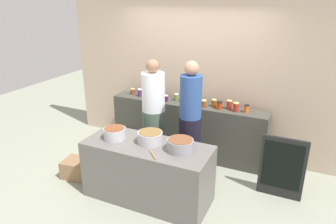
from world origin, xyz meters
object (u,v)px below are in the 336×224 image
object	(u,v)px
preserve_jar_11	(236,107)
bread_crate	(79,168)
preserve_jar_3	(157,96)
preserve_jar_9	(219,105)
cooking_pot_right	(180,145)
wooden_spoon	(153,155)
preserve_jar_2	(148,93)
preserve_jar_4	(166,98)
preserve_jar_5	(176,97)
cooking_pot_center	(150,137)
cook_in_cap	(190,128)
preserve_jar_12	(247,109)
preserve_jar_7	(204,104)
preserve_jar_8	(214,103)
chalkboard_sign	(282,168)
preserve_jar_6	(183,99)
preserve_jar_0	(133,91)
cooking_pot_left	(115,133)
preserve_jar_1	(140,93)
cook_with_tongs	(154,120)
preserve_jar_10	(229,105)

from	to	relation	value
preserve_jar_11	bread_crate	distance (m)	2.62
preserve_jar_3	preserve_jar_9	world-z (taller)	preserve_jar_3
cooking_pot_right	wooden_spoon	size ratio (longest dim) A/B	1.47
preserve_jar_2	preserve_jar_4	xyz separation A→B (m)	(0.40, -0.10, -0.02)
preserve_jar_2	preserve_jar_5	bearing A→B (deg)	0.93
cooking_pot_center	cook_in_cap	xyz separation A→B (m)	(0.32, 0.64, -0.06)
preserve_jar_12	cook_in_cap	distance (m)	0.97
preserve_jar_7	preserve_jar_8	xyz separation A→B (m)	(0.14, 0.08, 0.00)
chalkboard_sign	preserve_jar_3	bearing A→B (deg)	164.77
preserve_jar_7	preserve_jar_12	size ratio (longest dim) A/B	0.94
preserve_jar_6	wooden_spoon	bearing A→B (deg)	-80.10
preserve_jar_0	preserve_jar_4	size ratio (longest dim) A/B	0.98
cooking_pot_left	chalkboard_sign	world-z (taller)	cooking_pot_left
preserve_jar_1	preserve_jar_9	world-z (taller)	preserve_jar_1
cooking_pot_right	chalkboard_sign	size ratio (longest dim) A/B	0.37
preserve_jar_4	preserve_jar_8	world-z (taller)	preserve_jar_8
bread_crate	preserve_jar_4	bearing A→B (deg)	57.10
cooking_pot_right	preserve_jar_9	bearing A→B (deg)	85.40
chalkboard_sign	preserve_jar_0	bearing A→B (deg)	166.29
preserve_jar_6	chalkboard_sign	distance (m)	1.93
preserve_jar_8	preserve_jar_9	distance (m)	0.13
preserve_jar_6	preserve_jar_7	world-z (taller)	preserve_jar_7
preserve_jar_3	preserve_jar_11	size ratio (longest dim) A/B	0.90
preserve_jar_6	cooking_pot_center	distance (m)	1.39
preserve_jar_5	wooden_spoon	distance (m)	1.75
preserve_jar_2	preserve_jar_8	bearing A→B (deg)	-1.09
preserve_jar_4	bread_crate	size ratio (longest dim) A/B	0.24
preserve_jar_7	preserve_jar_11	distance (m)	0.52
chalkboard_sign	preserve_jar_7	bearing A→B (deg)	157.16
preserve_jar_2	cooking_pot_right	bearing A→B (deg)	-49.35
bread_crate	cook_with_tongs	bearing A→B (deg)	41.85
cooking_pot_left	cook_in_cap	world-z (taller)	cook_in_cap
preserve_jar_6	cook_with_tongs	distance (m)	0.70
preserve_jar_6	preserve_jar_7	distance (m)	0.42
preserve_jar_9	bread_crate	size ratio (longest dim) A/B	0.27
preserve_jar_8	bread_crate	bearing A→B (deg)	-139.90
preserve_jar_12	chalkboard_sign	distance (m)	1.05
preserve_jar_7	chalkboard_sign	world-z (taller)	preserve_jar_7
preserve_jar_2	preserve_jar_9	distance (m)	1.34
preserve_jar_0	preserve_jar_2	size ratio (longest dim) A/B	0.75
preserve_jar_3	preserve_jar_9	size ratio (longest dim) A/B	1.06
preserve_jar_4	cooking_pot_center	distance (m)	1.35
preserve_jar_4	preserve_jar_10	size ratio (longest dim) A/B	0.74
preserve_jar_9	cooking_pot_left	size ratio (longest dim) A/B	0.41
preserve_jar_6	preserve_jar_12	world-z (taller)	preserve_jar_12
preserve_jar_6	preserve_jar_0	bearing A→B (deg)	179.69
cooking_pot_left	preserve_jar_5	bearing A→B (deg)	80.04
preserve_jar_7	cook_in_cap	distance (m)	0.67
preserve_jar_11	cooking_pot_right	xyz separation A→B (m)	(-0.37, -1.33, -0.12)
wooden_spoon	bread_crate	xyz separation A→B (m)	(-1.43, 0.24, -0.69)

